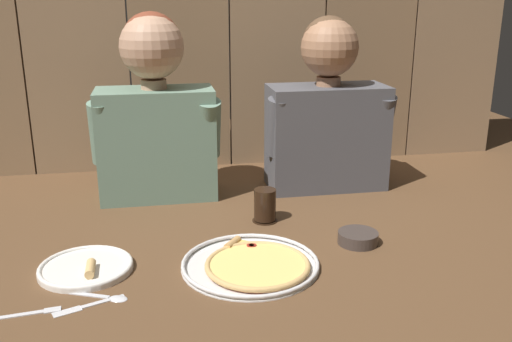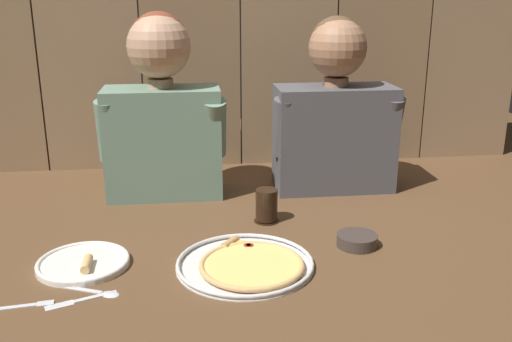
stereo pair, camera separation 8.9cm
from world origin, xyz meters
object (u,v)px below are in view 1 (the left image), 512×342
at_px(dinner_plate, 86,267).
at_px(diner_left, 155,110).
at_px(pizza_tray, 253,264).
at_px(diner_right, 327,110).
at_px(dipping_bowl, 358,237).
at_px(drinking_glass, 265,206).

relative_size(dinner_plate, diner_left, 0.38).
distance_m(pizza_tray, diner_right, 0.72).
relative_size(dipping_bowl, diner_right, 0.19).
bearing_deg(diner_left, pizza_tray, -69.06).
relative_size(pizza_tray, dipping_bowl, 3.14).
height_order(dinner_plate, diner_left, diner_left).
height_order(dinner_plate, dipping_bowl, dinner_plate).
bearing_deg(diner_right, diner_left, 179.96).
distance_m(pizza_tray, drinking_glass, 0.30).
xyz_separation_m(pizza_tray, dinner_plate, (-0.40, 0.06, -0.00)).
bearing_deg(diner_right, pizza_tray, -122.02).
height_order(drinking_glass, diner_left, diner_left).
height_order(dipping_bowl, diner_left, diner_left).
xyz_separation_m(dinner_plate, dipping_bowl, (0.71, 0.03, 0.01)).
relative_size(pizza_tray, drinking_glass, 3.46).
bearing_deg(drinking_glass, diner_right, 45.98).
distance_m(drinking_glass, dipping_bowl, 0.30).
bearing_deg(dipping_bowl, dinner_plate, -177.28).
bearing_deg(diner_left, dinner_plate, -110.06).
bearing_deg(pizza_tray, diner_left, 110.94).
height_order(pizza_tray, diner_right, diner_right).
distance_m(dinner_plate, diner_left, 0.61).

